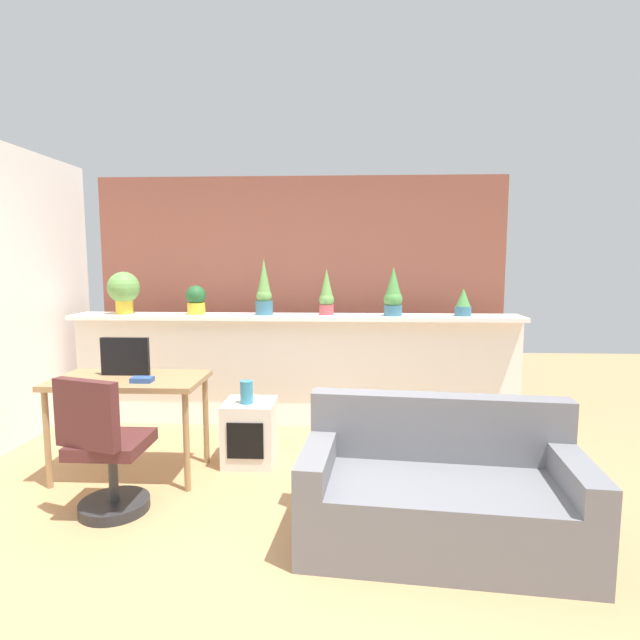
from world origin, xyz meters
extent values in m
plane|color=tan|center=(0.00, 0.00, 0.00)|extent=(12.00, 12.00, 0.00)
cube|color=white|center=(0.00, 2.00, 0.53)|extent=(4.34, 0.16, 1.05)
cube|color=white|center=(0.00, 1.96, 1.07)|extent=(4.34, 0.40, 0.04)
cube|color=brown|center=(0.00, 2.60, 1.25)|extent=(4.34, 0.10, 2.50)
cylinder|color=gold|center=(-1.69, 1.98, 1.16)|extent=(0.16, 0.16, 0.15)
sphere|color=#669E4C|center=(-1.69, 1.98, 1.35)|extent=(0.31, 0.31, 0.31)
cylinder|color=gold|center=(-0.97, 1.96, 1.15)|extent=(0.17, 0.17, 0.11)
sphere|color=#235B2D|center=(-0.97, 1.96, 1.28)|extent=(0.19, 0.19, 0.19)
cylinder|color=#386B84|center=(-0.30, 1.95, 1.16)|extent=(0.17, 0.17, 0.14)
sphere|color=#669E4C|center=(-0.30, 1.95, 1.27)|extent=(0.15, 0.15, 0.15)
cone|color=#669E4C|center=(-0.30, 1.95, 1.47)|extent=(0.13, 0.13, 0.33)
cylinder|color=#B7474C|center=(0.30, 1.98, 1.14)|extent=(0.14, 0.14, 0.10)
sphere|color=#669E4C|center=(0.30, 1.98, 1.24)|extent=(0.14, 0.14, 0.14)
cone|color=#669E4C|center=(0.30, 1.98, 1.40)|extent=(0.12, 0.12, 0.27)
cylinder|color=#386B84|center=(0.94, 1.93, 1.14)|extent=(0.17, 0.17, 0.10)
sphere|color=#4C9347|center=(0.94, 1.93, 1.25)|extent=(0.18, 0.18, 0.18)
cone|color=#4C9347|center=(0.94, 1.93, 1.42)|extent=(0.15, 0.15, 0.27)
cylinder|color=#386B84|center=(1.60, 1.95, 1.14)|extent=(0.15, 0.15, 0.09)
cone|color=#4C9347|center=(1.60, 1.95, 1.27)|extent=(0.14, 0.14, 0.17)
cylinder|color=#99754C|center=(-1.62, 0.48, 0.35)|extent=(0.04, 0.04, 0.71)
cylinder|color=#99754C|center=(-0.62, 0.48, 0.35)|extent=(0.04, 0.04, 0.71)
cylinder|color=#99754C|center=(-1.62, 0.98, 0.35)|extent=(0.04, 0.04, 0.71)
cylinder|color=#99754C|center=(-0.62, 0.98, 0.35)|extent=(0.04, 0.04, 0.71)
cube|color=#99754C|center=(-1.12, 0.73, 0.73)|extent=(1.10, 0.60, 0.04)
cube|color=black|center=(-1.18, 0.81, 0.89)|extent=(0.36, 0.04, 0.29)
cylinder|color=#262628|center=(-1.01, 0.17, 0.04)|extent=(0.44, 0.44, 0.07)
cylinder|color=#333333|center=(-1.01, 0.17, 0.24)|extent=(0.06, 0.06, 0.34)
cube|color=#4C2323|center=(-1.01, 0.17, 0.45)|extent=(0.44, 0.44, 0.08)
cube|color=#4C2323|center=(-1.07, -0.01, 0.70)|extent=(0.44, 0.20, 0.42)
cube|color=silver|center=(-0.27, 1.01, 0.25)|extent=(0.40, 0.40, 0.50)
cube|color=black|center=(-0.27, 0.82, 0.25)|extent=(0.28, 0.04, 0.28)
cylinder|color=teal|center=(-0.29, 0.96, 0.59)|extent=(0.10, 0.10, 0.18)
cube|color=#2D4C8C|center=(-0.97, 0.60, 0.77)|extent=(0.15, 0.10, 0.04)
cube|color=slate|center=(1.02, -0.14, 0.20)|extent=(1.63, 0.91, 0.40)
cube|color=slate|center=(1.05, 0.16, 0.60)|extent=(1.57, 0.31, 0.40)
cube|color=slate|center=(0.33, -0.07, 0.48)|extent=(0.24, 0.77, 0.16)
cube|color=slate|center=(1.72, -0.21, 0.48)|extent=(0.24, 0.77, 0.16)
camera|label=1|loc=(0.47, -2.87, 1.62)|focal=28.33mm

